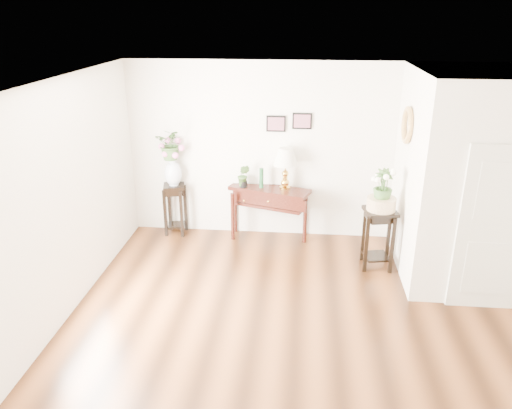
# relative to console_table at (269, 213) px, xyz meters

# --- Properties ---
(floor) EXTENTS (6.00, 5.50, 0.02)m
(floor) POSITION_rel_console_table_xyz_m (0.73, -2.57, -0.43)
(floor) COLOR brown
(floor) RESTS_ON ground
(ceiling) EXTENTS (6.00, 5.50, 0.02)m
(ceiling) POSITION_rel_console_table_xyz_m (0.73, -2.57, 2.37)
(ceiling) COLOR white
(ceiling) RESTS_ON ground
(wall_back) EXTENTS (6.00, 0.02, 2.80)m
(wall_back) POSITION_rel_console_table_xyz_m (0.73, 0.18, 0.97)
(wall_back) COLOR white
(wall_back) RESTS_ON ground
(wall_left) EXTENTS (0.02, 5.50, 2.80)m
(wall_left) POSITION_rel_console_table_xyz_m (-2.27, -2.57, 0.97)
(wall_left) COLOR white
(wall_left) RESTS_ON ground
(partition) EXTENTS (1.80, 1.95, 2.80)m
(partition) POSITION_rel_console_table_xyz_m (2.83, -0.79, 0.97)
(partition) COLOR white
(partition) RESTS_ON floor
(door) EXTENTS (0.90, 0.05, 2.10)m
(door) POSITION_rel_console_table_xyz_m (2.83, -1.79, 0.62)
(door) COLOR beige
(door) RESTS_ON floor
(art_print_left) EXTENTS (0.30, 0.02, 0.25)m
(art_print_left) POSITION_rel_console_table_xyz_m (0.08, 0.16, 1.42)
(art_print_left) COLOR black
(art_print_left) RESTS_ON wall_back
(art_print_right) EXTENTS (0.30, 0.02, 0.25)m
(art_print_right) POSITION_rel_console_table_xyz_m (0.48, 0.16, 1.47)
(art_print_right) COLOR black
(art_print_right) RESTS_ON wall_back
(wall_ornament) EXTENTS (0.07, 0.51, 0.51)m
(wall_ornament) POSITION_rel_console_table_xyz_m (1.89, -0.67, 1.62)
(wall_ornament) COLOR tan
(wall_ornament) RESTS_ON partition
(console_table) EXTENTS (1.35, 0.81, 0.85)m
(console_table) POSITION_rel_console_table_xyz_m (0.00, 0.00, 0.00)
(console_table) COLOR black
(console_table) RESTS_ON floor
(table_lamp) EXTENTS (0.50, 0.50, 0.67)m
(table_lamp) POSITION_rel_console_table_xyz_m (0.24, 0.00, 0.78)
(table_lamp) COLOR gold
(table_lamp) RESTS_ON console_table
(green_vase) EXTENTS (0.08, 0.08, 0.32)m
(green_vase) POSITION_rel_console_table_xyz_m (-0.13, 0.00, 0.60)
(green_vase) COLOR #194625
(green_vase) RESTS_ON console_table
(potted_plant) EXTENTS (0.22, 0.19, 0.36)m
(potted_plant) POSITION_rel_console_table_xyz_m (-0.41, 0.00, 0.60)
(potted_plant) COLOR #365C27
(potted_plant) RESTS_ON console_table
(plant_stand_a) EXTENTS (0.40, 0.40, 0.85)m
(plant_stand_a) POSITION_rel_console_table_xyz_m (-1.55, 0.00, -0.00)
(plant_stand_a) COLOR black
(plant_stand_a) RESTS_ON floor
(porcelain_vase) EXTENTS (0.37, 0.37, 0.48)m
(porcelain_vase) POSITION_rel_console_table_xyz_m (-1.55, 0.00, 0.65)
(porcelain_vase) COLOR white
(porcelain_vase) RESTS_ON plant_stand_a
(lily_arrangement) EXTENTS (0.52, 0.47, 0.51)m
(lily_arrangement) POSITION_rel_console_table_xyz_m (-1.55, 0.00, 1.08)
(lily_arrangement) COLOR #365C27
(lily_arrangement) RESTS_ON porcelain_vase
(plant_stand_b) EXTENTS (0.50, 0.50, 0.89)m
(plant_stand_b) POSITION_rel_console_table_xyz_m (1.62, -0.85, 0.02)
(plant_stand_b) COLOR black
(plant_stand_b) RESTS_ON floor
(ceramic_bowl) EXTENTS (0.50, 0.50, 0.18)m
(ceramic_bowl) POSITION_rel_console_table_xyz_m (1.62, -0.85, 0.54)
(ceramic_bowl) COLOR beige
(ceramic_bowl) RESTS_ON plant_stand_b
(narcissus) EXTENTS (0.29, 0.29, 0.47)m
(narcissus) POSITION_rel_console_table_xyz_m (1.62, -0.85, 0.82)
(narcissus) COLOR #365C27
(narcissus) RESTS_ON ceramic_bowl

